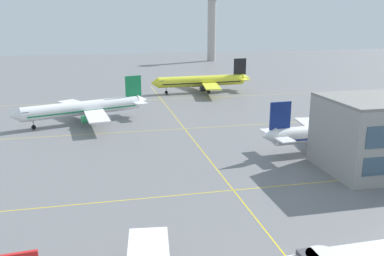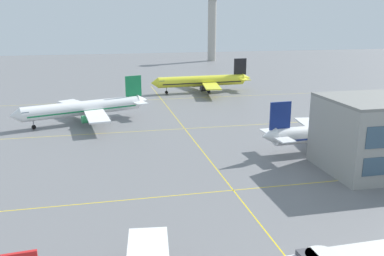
{
  "view_description": "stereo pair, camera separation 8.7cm",
  "coord_description": "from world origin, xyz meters",
  "views": [
    {
      "loc": [
        -20.34,
        -22.75,
        27.37
      ],
      "look_at": [
        -2.58,
        56.74,
        5.58
      ],
      "focal_mm": 39.26,
      "sensor_mm": 36.0,
      "label": 1
    },
    {
      "loc": [
        -20.25,
        -22.77,
        27.37
      ],
      "look_at": [
        -2.58,
        56.74,
        5.58
      ],
      "focal_mm": 39.26,
      "sensor_mm": 36.0,
      "label": 2
    }
  ],
  "objects": [
    {
      "name": "taxiway_markings",
      "position": [
        0.0,
        57.17,
        0.0
      ],
      "size": [
        145.89,
        173.56,
        0.01
      ],
      "color": "yellow",
      "rests_on": "ground"
    },
    {
      "name": "airliner_third_row",
      "position": [
        -24.45,
        88.79,
        3.91
      ],
      "size": [
        35.92,
        30.72,
        11.45
      ],
      "color": "white",
      "rests_on": "ground"
    },
    {
      "name": "control_tower",
      "position": [
        49.92,
        235.56,
        24.62
      ],
      "size": [
        8.82,
        8.82,
        42.93
      ],
      "color": "#ADA89E",
      "rests_on": "ground"
    },
    {
      "name": "airliner_far_left_stand",
      "position": [
        17.1,
        126.93,
        4.1
      ],
      "size": [
        38.63,
        33.27,
        12.01
      ],
      "color": "yellow",
      "rests_on": "ground"
    },
    {
      "name": "airliner_second_row",
      "position": [
        27.94,
        53.41,
        3.77
      ],
      "size": [
        35.54,
        30.58,
        11.05
      ],
      "color": "white",
      "rests_on": "ground"
    }
  ]
}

